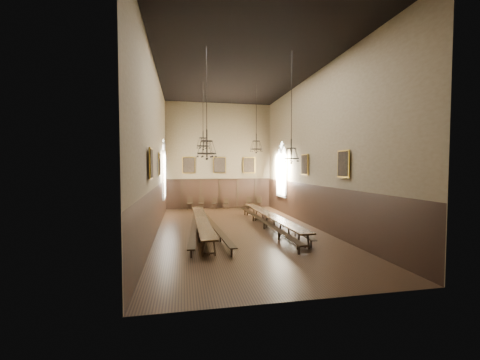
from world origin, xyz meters
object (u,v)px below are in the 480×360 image
object	(u,v)px
bench_left_outer	(194,227)
chair_7	(259,204)
table_left	(202,225)
bench_left_inner	(212,226)
chair_1	(190,206)
chandelier_back_right	(256,145)
bench_right_inner	(264,224)
chair_3	(215,206)
table_right	(270,221)
chair_6	(249,204)
chandelier_back_left	(203,141)
chandelier_front_right	(291,150)
chair_2	(201,205)
bench_right_outer	(283,223)
chair_4	(226,205)
chandelier_front_left	(207,147)

from	to	relation	value
bench_left_outer	chair_7	world-z (taller)	chair_7
table_left	bench_left_inner	bearing A→B (deg)	9.76
chair_1	chandelier_back_right	distance (m)	8.53
bench_right_inner	chair_3	world-z (taller)	chair_3
table_right	table_left	bearing A→B (deg)	-174.30
bench_left_outer	chair_1	bearing A→B (deg)	90.35
chair_6	chandelier_back_left	world-z (taller)	chandelier_back_left
chair_3	chair_7	bearing A→B (deg)	18.74
chair_1	chandelier_back_left	xyz separation A→B (m)	(0.76, -5.76, 4.88)
chandelier_back_right	chandelier_front_right	xyz separation A→B (m)	(0.21, -5.92, -0.69)
bench_right_inner	chandelier_front_right	bearing A→B (deg)	-79.58
bench_left_inner	chair_3	xyz separation A→B (m)	(1.03, 8.63, -0.01)
chair_2	table_right	bearing A→B (deg)	-54.68
chair_1	chandelier_back_left	size ratio (longest dim) A/B	0.24
chair_1	chandelier_back_left	world-z (taller)	chandelier_back_left
table_left	bench_right_outer	size ratio (longest dim) A/B	1.05
chair_2	chair_6	size ratio (longest dim) A/B	1.03
table_left	bench_left_inner	distance (m)	0.60
bench_left_outer	chandelier_front_right	size ratio (longest dim) A/B	1.93
chair_1	chair_6	xyz separation A→B (m)	(5.06, -0.08, -0.02)
table_right	chair_3	xyz separation A→B (m)	(-2.38, 8.33, -0.11)
chandelier_back_left	chandelier_front_right	size ratio (longest dim) A/B	0.82
chair_6	chair_1	bearing A→B (deg)	-168.72
table_right	chair_1	distance (m)	9.57
table_right	chandelier_front_right	size ratio (longest dim) A/B	1.95
bench_right_inner	bench_right_outer	distance (m)	1.19
bench_right_outer	chair_3	xyz separation A→B (m)	(-3.12, 8.47, 0.02)
chair_1	chandelier_front_right	distance (m)	13.07
bench_right_inner	chair_2	distance (m)	9.23
table_left	chair_4	world-z (taller)	chair_4
table_left	bench_left_inner	xyz separation A→B (m)	(0.59, 0.10, -0.08)
chandelier_front_right	bench_right_outer	bearing A→B (deg)	77.39
table_left	chandelier_back_right	xyz separation A→B (m)	(3.86, 3.22, 4.66)
chandelier_front_right	bench_right_inner	bearing A→B (deg)	100.42
chair_6	chair_7	distance (m)	0.93
table_right	bench_left_inner	world-z (taller)	table_right
table_right	chandelier_back_right	xyz separation A→B (m)	(-0.14, 2.82, 4.64)
table_left	bench_right_outer	distance (m)	4.75
table_left	bench_right_outer	bearing A→B (deg)	3.14
chair_7	bench_right_outer	bearing A→B (deg)	-79.53
table_left	chair_7	xyz separation A→B (m)	(5.54, 8.80, -0.10)
chair_4	chair_7	xyz separation A→B (m)	(2.94, 0.05, 0.01)
chandelier_back_right	chandelier_front_left	bearing A→B (deg)	-123.79
table_right	chair_7	size ratio (longest dim) A/B	10.83
bench_left_inner	chair_6	world-z (taller)	chair_6
chair_6	chandelier_back_right	distance (m)	7.35
chair_1	chair_6	bearing A→B (deg)	8.34
chair_2	chandelier_back_left	xyz separation A→B (m)	(-0.19, -5.73, 4.88)
chair_3	chair_7	size ratio (longest dim) A/B	1.00
chair_2	chair_4	xyz separation A→B (m)	(2.09, -0.10, -0.03)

